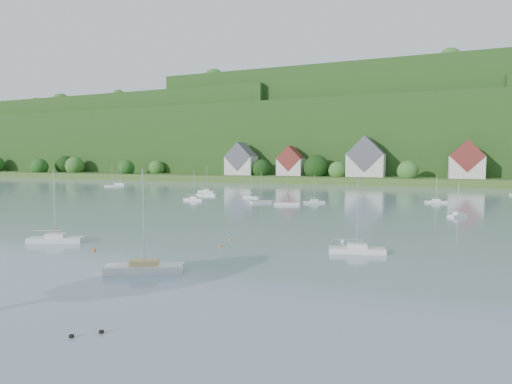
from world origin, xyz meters
TOP-DOWN VIEW (x-y plane):
  - far_shore_strip at (0.00, 200.00)m, footprint 600.00×60.00m
  - forested_ridge at (0.39, 268.57)m, footprint 620.00×181.22m
  - village_building_0 at (-55.00, 187.00)m, footprint 14.00×10.40m
  - village_building_1 at (-30.00, 189.00)m, footprint 12.00×9.36m
  - village_building_2 at (5.00, 188.00)m, footprint 16.00×11.44m
  - village_building_3 at (45.00, 186.00)m, footprint 13.00×10.40m
  - near_sailboat_0 at (-13.37, 34.59)m, footprint 7.05×4.52m
  - near_sailboat_2 at (6.27, 26.74)m, footprint 7.44×5.09m
  - near_sailboat_3 at (23.63, 42.83)m, footprint 6.55×3.24m
  - mooring_buoy_0 at (-5.11, 32.42)m, footprint 0.44×0.44m
  - mooring_buoy_1 at (4.64, 29.74)m, footprint 0.43×0.43m
  - mooring_buoy_2 at (7.40, 40.29)m, footprint 0.38×0.38m
  - mooring_buoy_3 at (6.91, 44.41)m, footprint 0.39×0.39m
  - mooring_buoy_4 at (20.98, 48.36)m, footprint 0.48×0.48m
  - mooring_buoy_5 at (-21.94, 42.09)m, footprint 0.39×0.39m
  - duck_pair at (11.91, 13.40)m, footprint 1.61×1.45m
  - far_sailboat_cluster at (6.09, 115.44)m, footprint 190.64×70.28m

SIDE VIEW (x-z plane):
  - mooring_buoy_0 at x=-5.11m, z-range -0.22..0.22m
  - mooring_buoy_1 at x=4.64m, z-range -0.22..0.22m
  - mooring_buoy_2 at x=7.40m, z-range -0.19..0.19m
  - mooring_buoy_3 at x=6.91m, z-range -0.20..0.20m
  - mooring_buoy_4 at x=20.98m, z-range -0.24..0.24m
  - mooring_buoy_5 at x=-21.94m, z-range -0.20..0.20m
  - duck_pair at x=11.91m, z-range -0.05..0.23m
  - far_sailboat_cluster at x=6.09m, z-range -3.98..4.73m
  - near_sailboat_3 at x=23.63m, z-range -3.81..4.71m
  - near_sailboat_0 at x=-13.37m, z-range -4.16..5.10m
  - near_sailboat_2 at x=6.27m, z-range -4.43..5.41m
  - far_shore_strip at x=0.00m, z-range 0.00..3.00m
  - village_building_1 at x=-30.00m, z-range 1.75..15.75m
  - village_building_3 at x=45.00m, z-range 1.68..17.18m
  - village_building_0 at x=-55.00m, z-range 1.51..17.51m
  - village_building_2 at x=5.00m, z-range 1.27..19.27m
  - forested_ridge at x=0.39m, z-range -12.06..57.83m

